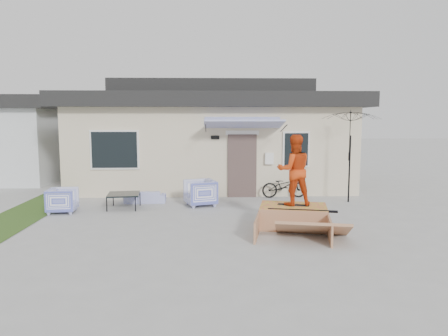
{
  "coord_description": "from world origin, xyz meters",
  "views": [
    {
      "loc": [
        -0.09,
        -9.31,
        2.62
      ],
      "look_at": [
        0.3,
        1.8,
        1.3
      ],
      "focal_mm": 33.47,
      "sensor_mm": 36.0,
      "label": 1
    }
  ],
  "objects_px": {
    "skate_ramp": "(293,217)",
    "skater": "(294,169)",
    "loveseat": "(145,195)",
    "skateboard": "(293,204)",
    "armchair_right": "(200,191)",
    "patio_umbrella": "(350,147)",
    "armchair_left": "(63,199)",
    "bicycle": "(284,183)",
    "coffee_table": "(124,201)"
  },
  "relations": [
    {
      "from": "armchair_right",
      "to": "patio_umbrella",
      "type": "height_order",
      "value": "patio_umbrella"
    },
    {
      "from": "skate_ramp",
      "to": "bicycle",
      "type": "bearing_deg",
      "value": 94.58
    },
    {
      "from": "skateboard",
      "to": "skater",
      "type": "height_order",
      "value": "skater"
    },
    {
      "from": "bicycle",
      "to": "skate_ramp",
      "type": "relative_size",
      "value": 0.72
    },
    {
      "from": "armchair_right",
      "to": "skate_ramp",
      "type": "distance_m",
      "value": 3.48
    },
    {
      "from": "patio_umbrella",
      "to": "skater",
      "type": "xyz_separation_m",
      "value": [
        -2.35,
        -2.95,
        -0.33
      ]
    },
    {
      "from": "bicycle",
      "to": "patio_umbrella",
      "type": "distance_m",
      "value": 2.42
    },
    {
      "from": "loveseat",
      "to": "bicycle",
      "type": "distance_m",
      "value": 4.56
    },
    {
      "from": "armchair_left",
      "to": "bicycle",
      "type": "distance_m",
      "value": 6.89
    },
    {
      "from": "armchair_right",
      "to": "skate_ramp",
      "type": "xyz_separation_m",
      "value": [
        2.3,
        -2.6,
        -0.17
      ]
    },
    {
      "from": "bicycle",
      "to": "skate_ramp",
      "type": "distance_m",
      "value": 3.83
    },
    {
      "from": "skate_ramp",
      "to": "skater",
      "type": "relative_size",
      "value": 1.24
    },
    {
      "from": "skate_ramp",
      "to": "skateboard",
      "type": "xyz_separation_m",
      "value": [
        0.01,
        0.05,
        0.29
      ]
    },
    {
      "from": "skate_ramp",
      "to": "skateboard",
      "type": "distance_m",
      "value": 0.29
    },
    {
      "from": "armchair_left",
      "to": "armchair_right",
      "type": "bearing_deg",
      "value": -82.99
    },
    {
      "from": "armchair_right",
      "to": "skateboard",
      "type": "height_order",
      "value": "armchair_right"
    },
    {
      "from": "coffee_table",
      "to": "skater",
      "type": "relative_size",
      "value": 0.53
    },
    {
      "from": "armchair_left",
      "to": "bicycle",
      "type": "relative_size",
      "value": 0.51
    },
    {
      "from": "loveseat",
      "to": "patio_umbrella",
      "type": "relative_size",
      "value": 0.58
    },
    {
      "from": "loveseat",
      "to": "armchair_right",
      "type": "xyz_separation_m",
      "value": [
        1.74,
        -0.55,
        0.19
      ]
    },
    {
      "from": "skateboard",
      "to": "loveseat",
      "type": "bearing_deg",
      "value": 161.19
    },
    {
      "from": "coffee_table",
      "to": "skateboard",
      "type": "bearing_deg",
      "value": -26.13
    },
    {
      "from": "armchair_right",
      "to": "coffee_table",
      "type": "relative_size",
      "value": 0.97
    },
    {
      "from": "coffee_table",
      "to": "patio_umbrella",
      "type": "height_order",
      "value": "patio_umbrella"
    },
    {
      "from": "loveseat",
      "to": "skateboard",
      "type": "relative_size",
      "value": 1.69
    },
    {
      "from": "skateboard",
      "to": "armchair_left",
      "type": "bearing_deg",
      "value": -177.24
    },
    {
      "from": "bicycle",
      "to": "skateboard",
      "type": "xyz_separation_m",
      "value": [
        -0.45,
        -3.74,
        0.07
      ]
    },
    {
      "from": "loveseat",
      "to": "bicycle",
      "type": "relative_size",
      "value": 0.85
    },
    {
      "from": "armchair_left",
      "to": "bicycle",
      "type": "bearing_deg",
      "value": -78.07
    },
    {
      "from": "bicycle",
      "to": "loveseat",
      "type": "bearing_deg",
      "value": 93.94
    },
    {
      "from": "loveseat",
      "to": "skater",
      "type": "bearing_deg",
      "value": 140.94
    },
    {
      "from": "armchair_left",
      "to": "armchair_right",
      "type": "distance_m",
      "value": 3.91
    },
    {
      "from": "coffee_table",
      "to": "bicycle",
      "type": "distance_m",
      "value": 5.22
    },
    {
      "from": "armchair_left",
      "to": "loveseat",
      "type": "bearing_deg",
      "value": -61.89
    },
    {
      "from": "armchair_left",
      "to": "armchair_right",
      "type": "xyz_separation_m",
      "value": [
        3.82,
        0.81,
        0.05
      ]
    },
    {
      "from": "armchair_left",
      "to": "patio_umbrella",
      "type": "relative_size",
      "value": 0.35
    },
    {
      "from": "patio_umbrella",
      "to": "skateboard",
      "type": "bearing_deg",
      "value": -128.57
    },
    {
      "from": "loveseat",
      "to": "skateboard",
      "type": "xyz_separation_m",
      "value": [
        4.05,
        -3.09,
        0.3
      ]
    },
    {
      "from": "armchair_right",
      "to": "skateboard",
      "type": "xyz_separation_m",
      "value": [
        2.31,
        -2.55,
        0.11
      ]
    },
    {
      "from": "armchair_left",
      "to": "patio_umbrella",
      "type": "distance_m",
      "value": 8.68
    },
    {
      "from": "bicycle",
      "to": "patio_umbrella",
      "type": "xyz_separation_m",
      "value": [
        1.9,
        -0.79,
        1.27
      ]
    },
    {
      "from": "loveseat",
      "to": "skate_ramp",
      "type": "relative_size",
      "value": 0.61
    },
    {
      "from": "armchair_right",
      "to": "skateboard",
      "type": "bearing_deg",
      "value": 24.33
    },
    {
      "from": "loveseat",
      "to": "skateboard",
      "type": "distance_m",
      "value": 5.11
    },
    {
      "from": "patio_umbrella",
      "to": "skate_ramp",
      "type": "distance_m",
      "value": 4.1
    },
    {
      "from": "armchair_left",
      "to": "armchair_right",
      "type": "height_order",
      "value": "armchair_right"
    },
    {
      "from": "patio_umbrella",
      "to": "skater",
      "type": "distance_m",
      "value": 3.79
    },
    {
      "from": "armchair_left",
      "to": "armchair_right",
      "type": "relative_size",
      "value": 0.88
    },
    {
      "from": "patio_umbrella",
      "to": "armchair_left",
      "type": "bearing_deg",
      "value": -171.86
    },
    {
      "from": "loveseat",
      "to": "coffee_table",
      "type": "bearing_deg",
      "value": 59.05
    }
  ]
}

